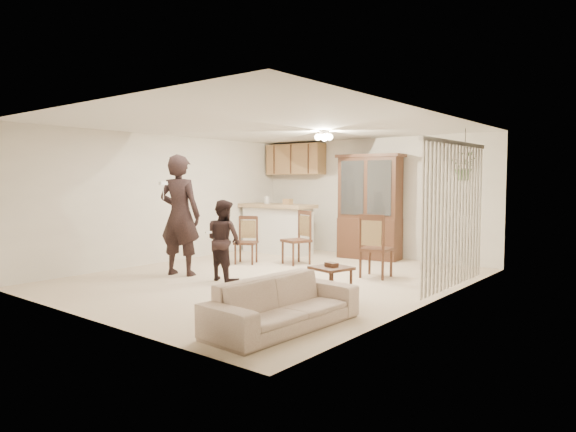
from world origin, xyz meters
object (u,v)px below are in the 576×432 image
Objects in this scene: side_table at (331,285)px; chair_hutch_right at (376,259)px; chair_bar at (246,250)px; chair_hutch_left at (296,249)px; child at (224,239)px; sofa at (283,295)px; china_hutch at (370,207)px; adult at (180,223)px.

chair_hutch_right reaches higher than side_table.
chair_bar is 0.89× the size of chair_hutch_left.
child reaches higher than chair_hutch_right.
chair_hutch_right reaches higher than chair_bar.
chair_hutch_left reaches higher than sofa.
china_hutch reaches higher than child.
chair_hutch_right is (2.70, 1.91, -0.60)m from adult.
adult is at bearing -119.48° from chair_bar.
chair_bar is at bearing -110.13° from adult.
child is at bearing 170.38° from adult.
sofa is at bearing -76.75° from china_hutch.
adult is 3.98m from china_hutch.
adult is at bearing 71.23° from sofa.
sofa is 2.04× the size of chair_bar.
china_hutch is (-1.78, 4.99, 0.69)m from sofa.
chair_bar reaches higher than sofa.
side_table is at bearing -25.21° from chair_hutch_left.
sofa is 3.32m from chair_hutch_right.
sofa is 0.87× the size of china_hutch.
adult reaches higher than side_table.
sofa is 4.30m from chair_hutch_left.
adult is 0.94m from child.
sofa is at bearing 94.32° from chair_hutch_right.
china_hutch is 4.15m from side_table.
sofa is 1.39× the size of child.
chair_hutch_left is (-2.32, 2.24, 0.03)m from side_table.
adult is 3.36m from chair_hutch_right.
chair_hutch_left is at bearing -83.84° from child.
china_hutch reaches higher than chair_hutch_left.
child reaches higher than chair_bar.
chair_hutch_right is (-0.46, 2.01, 0.04)m from side_table.
china_hutch is 2.08× the size of chair_hutch_left.
child is 2.31m from side_table.
adult is at bearing 13.48° from child.
side_table is (2.26, -0.25, -0.42)m from child.
child is (-2.46, 1.49, 0.31)m from sofa.
adult reaches higher than chair_hutch_right.
chair_hutch_left is (-0.75, -1.51, -0.77)m from china_hutch.
side_table is 3.23m from chair_hutch_left.
child is 2.46× the size of side_table.
sofa is 1.04× the size of adult.
child is at bearing 37.19° from chair_hutch_right.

